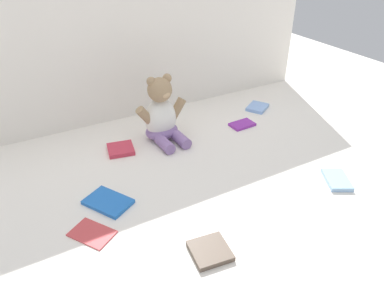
% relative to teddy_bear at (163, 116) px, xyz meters
% --- Properties ---
extents(ground_plane, '(3.20, 3.20, 0.00)m').
position_rel_teddy_bear_xyz_m(ground_plane, '(-0.00, -0.14, -0.10)').
color(ground_plane, silver).
extents(backdrop_drape, '(1.72, 0.03, 0.66)m').
position_rel_teddy_bear_xyz_m(backdrop_drape, '(-0.00, 0.26, 0.23)').
color(backdrop_drape, white).
rests_on(backdrop_drape, ground_plane).
extents(teddy_bear, '(0.22, 0.19, 0.26)m').
position_rel_teddy_bear_xyz_m(teddy_bear, '(0.00, 0.00, 0.00)').
color(teddy_bear, white).
rests_on(teddy_bear, ground_plane).
extents(book_case_0, '(0.12, 0.13, 0.02)m').
position_rel_teddy_bear_xyz_m(book_case_0, '(0.38, -0.55, -0.09)').
color(book_case_0, '#8CB6E0').
rests_on(book_case_0, ground_plane).
extents(book_case_1, '(0.15, 0.17, 0.01)m').
position_rel_teddy_bear_xyz_m(book_case_1, '(-0.32, -0.28, -0.09)').
color(book_case_1, blue).
rests_on(book_case_1, ground_plane).
extents(book_case_2, '(0.11, 0.11, 0.02)m').
position_rel_teddy_bear_xyz_m(book_case_2, '(-0.19, -0.01, -0.09)').
color(book_case_2, '#C12F44').
rests_on(book_case_2, ground_plane).
extents(book_case_3, '(0.11, 0.11, 0.01)m').
position_rel_teddy_bear_xyz_m(book_case_3, '(-0.15, -0.61, -0.09)').
color(book_case_3, brown).
rests_on(book_case_3, ground_plane).
extents(book_case_4, '(0.11, 0.07, 0.01)m').
position_rel_teddy_bear_xyz_m(book_case_4, '(0.34, -0.07, -0.09)').
color(book_case_4, purple).
rests_on(book_case_4, ground_plane).
extents(book_case_5, '(0.13, 0.12, 0.01)m').
position_rel_teddy_bear_xyz_m(book_case_5, '(0.50, 0.03, -0.09)').
color(book_case_5, '#7FA7E6').
rests_on(book_case_5, ground_plane).
extents(book_case_6, '(0.13, 0.14, 0.01)m').
position_rel_teddy_bear_xyz_m(book_case_6, '(-0.40, -0.39, -0.09)').
color(book_case_6, '#C43F42').
rests_on(book_case_6, ground_plane).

